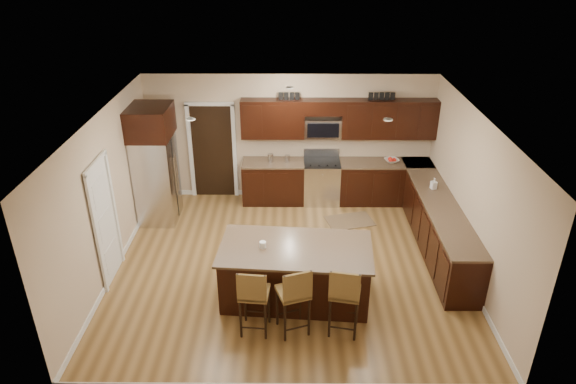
{
  "coord_description": "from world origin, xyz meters",
  "views": [
    {
      "loc": [
        0.03,
        -7.45,
        5.19
      ],
      "look_at": [
        -0.02,
        0.4,
        1.24
      ],
      "focal_mm": 32.0,
      "sensor_mm": 36.0,
      "label": 1
    }
  ],
  "objects_px": {
    "stool_left": "(253,294)",
    "refrigerator": "(155,163)",
    "stool_right": "(345,293)",
    "stool_mid": "(295,294)",
    "range": "(321,181)",
    "island": "(295,274)"
  },
  "relations": [
    {
      "from": "stool_left",
      "to": "island",
      "type": "bearing_deg",
      "value": 60.53
    },
    {
      "from": "island",
      "to": "refrigerator",
      "type": "xyz_separation_m",
      "value": [
        -2.72,
        2.54,
        0.78
      ]
    },
    {
      "from": "refrigerator",
      "to": "stool_right",
      "type": "bearing_deg",
      "value": -44.85
    },
    {
      "from": "range",
      "to": "island",
      "type": "distance_m",
      "value": 3.35
    },
    {
      "from": "stool_mid",
      "to": "range",
      "type": "bearing_deg",
      "value": 62.71
    },
    {
      "from": "stool_mid",
      "to": "refrigerator",
      "type": "xyz_separation_m",
      "value": [
        -2.7,
        3.38,
        0.5
      ]
    },
    {
      "from": "range",
      "to": "stool_right",
      "type": "relative_size",
      "value": 0.97
    },
    {
      "from": "range",
      "to": "stool_right",
      "type": "xyz_separation_m",
      "value": [
        0.1,
        -4.14,
        0.24
      ]
    },
    {
      "from": "island",
      "to": "stool_left",
      "type": "height_order",
      "value": "stool_left"
    },
    {
      "from": "stool_right",
      "to": "refrigerator",
      "type": "height_order",
      "value": "refrigerator"
    },
    {
      "from": "refrigerator",
      "to": "range",
      "type": "bearing_deg",
      "value": 12.99
    },
    {
      "from": "range",
      "to": "island",
      "type": "height_order",
      "value": "range"
    },
    {
      "from": "stool_left",
      "to": "stool_right",
      "type": "height_order",
      "value": "stool_right"
    },
    {
      "from": "stool_right",
      "to": "refrigerator",
      "type": "xyz_separation_m",
      "value": [
        -3.4,
        3.38,
        0.5
      ]
    },
    {
      "from": "stool_left",
      "to": "refrigerator",
      "type": "distance_m",
      "value": 4.03
    },
    {
      "from": "range",
      "to": "stool_right",
      "type": "distance_m",
      "value": 4.15
    },
    {
      "from": "range",
      "to": "stool_right",
      "type": "bearing_deg",
      "value": -88.59
    },
    {
      "from": "island",
      "to": "stool_mid",
      "type": "height_order",
      "value": "stool_mid"
    },
    {
      "from": "range",
      "to": "stool_mid",
      "type": "height_order",
      "value": "stool_mid"
    },
    {
      "from": "stool_mid",
      "to": "stool_right",
      "type": "bearing_deg",
      "value": -19.35
    },
    {
      "from": "stool_mid",
      "to": "stool_right",
      "type": "distance_m",
      "value": 0.7
    },
    {
      "from": "stool_left",
      "to": "stool_right",
      "type": "bearing_deg",
      "value": 5.55
    }
  ]
}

